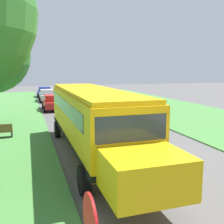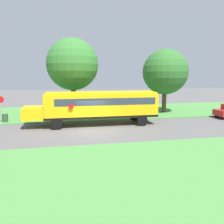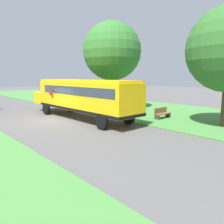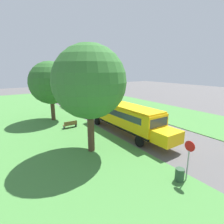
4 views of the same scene
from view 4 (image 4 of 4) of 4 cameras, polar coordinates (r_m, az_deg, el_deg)
The scene contains 12 objects.
ground_plane at distance 21.02m, azimuth 10.29°, elevation -5.68°, with size 120.00×120.00×0.00m, color #565454.
grass_verge at distance 16.14m, azimuth -16.70°, elevation -12.17°, with size 12.00×80.00×0.08m, color #47843D.
grass_far_side at distance 27.84m, azimuth 23.68°, elevation -1.69°, with size 10.00×80.00×0.07m, color #47843D.
school_bus at distance 19.54m, azimuth 4.00°, elevation -1.08°, with size 2.84×12.42×3.16m.
car_red_nearest at distance 32.76m, azimuth -13.57°, elevation 2.84°, with size 2.02×4.40×1.56m.
car_silver_middle at distance 40.12m, azimuth -17.61°, elevation 4.57°, with size 2.02×4.40×1.56m.
car_blue_furthest at distance 45.58m, azimuth -19.74°, elevation 5.47°, with size 2.02×4.40×1.56m.
oak_tree_beside_bus at distance 13.97m, azimuth -7.95°, elevation 9.67°, with size 5.92×5.92×8.93m.
oak_tree_roadside_mid at distance 24.66m, azimuth -19.59°, elevation 8.78°, with size 5.62×5.62×7.98m.
stop_sign at distance 12.10m, azimuth 23.73°, elevation -13.05°, with size 0.08×0.68×2.74m.
park_bench at distance 21.58m, azimuth -13.47°, elevation -3.99°, with size 1.61×0.52×0.92m.
trash_bin at distance 12.49m, azimuth 21.20°, elevation -18.66°, with size 0.56×0.56×0.90m, color #2D4C33.
Camera 4 is at (-14.04, -13.99, 7.00)m, focal length 28.00 mm.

